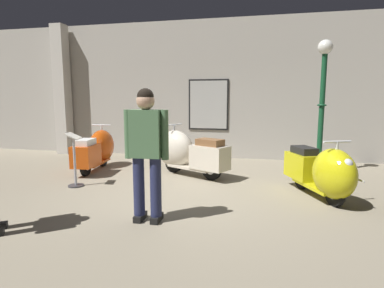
% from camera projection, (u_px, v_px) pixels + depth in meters
% --- Properties ---
extents(ground_plane, '(60.00, 60.00, 0.00)m').
position_uv_depth(ground_plane, '(189.00, 196.00, 5.19)').
color(ground_plane, gray).
extents(showroom_back_wall, '(18.00, 0.63, 3.66)m').
position_uv_depth(showroom_back_wall, '(213.00, 90.00, 8.45)').
color(showroom_back_wall, '#ADA89E').
rests_on(showroom_back_wall, ground).
extents(scooter_0, '(0.65, 1.67, 1.00)m').
position_uv_depth(scooter_0, '(97.00, 149.00, 7.14)').
color(scooter_0, black).
rests_on(scooter_0, ground).
extents(scooter_1, '(1.77, 1.23, 1.06)m').
position_uv_depth(scooter_1, '(185.00, 152.00, 6.58)').
color(scooter_1, black).
rests_on(scooter_1, ground).
extents(scooter_2, '(1.06, 1.67, 0.99)m').
position_uv_depth(scooter_2, '(323.00, 172.00, 4.96)').
color(scooter_2, black).
rests_on(scooter_2, ground).
extents(lamppost, '(0.30, 0.30, 2.80)m').
position_uv_depth(lamppost, '(322.00, 98.00, 6.59)').
color(lamppost, '#144728').
rests_on(lamppost, ground).
extents(visitor_0, '(0.59, 0.28, 1.73)m').
position_uv_depth(visitor_0, '(146.00, 146.00, 3.99)').
color(visitor_0, black).
rests_on(visitor_0, ground).
extents(info_stanchion, '(0.30, 0.37, 0.99)m').
position_uv_depth(info_stanchion, '(75.00, 164.00, 5.72)').
color(info_stanchion, '#333338').
rests_on(info_stanchion, ground).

